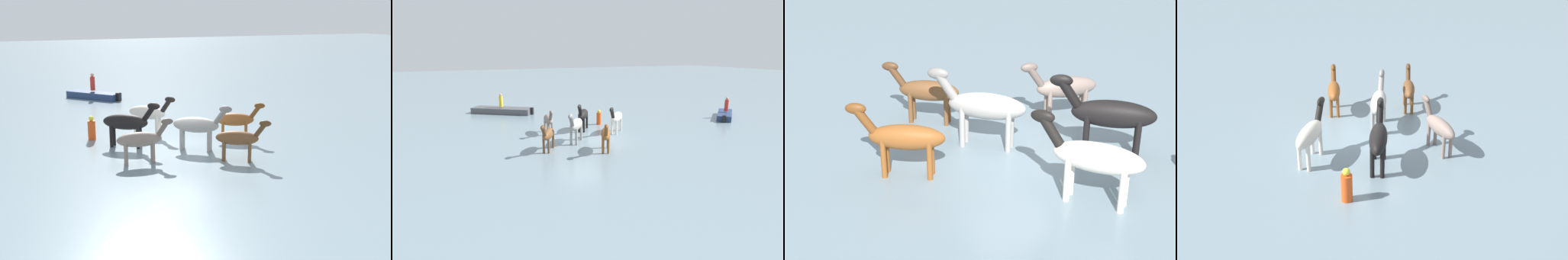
% 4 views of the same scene
% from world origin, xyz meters
% --- Properties ---
extents(ground_plane, '(164.51, 164.51, 0.00)m').
position_xyz_m(ground_plane, '(0.00, 0.00, 0.00)').
color(ground_plane, gray).
extents(horse_lead, '(2.05, 2.06, 1.96)m').
position_xyz_m(horse_lead, '(0.50, -2.85, 1.08)').
color(horse_lead, silver).
rests_on(horse_lead, ground_plane).
extents(horse_gray_outer, '(2.21, 1.34, 1.79)m').
position_xyz_m(horse_gray_outer, '(-2.96, -0.25, 0.98)').
color(horse_gray_outer, brown).
rests_on(horse_gray_outer, ground_plane).
extents(horse_chestnut_trailing, '(2.30, 0.74, 1.78)m').
position_xyz_m(horse_chestnut_trailing, '(2.12, 1.48, 0.98)').
color(horse_chestnut_trailing, gray).
rests_on(horse_chestnut_trailing, ground_plane).
extents(horse_mid_herd, '(2.33, 1.88, 2.03)m').
position_xyz_m(horse_mid_herd, '(-0.66, 0.61, 1.12)').
color(horse_mid_herd, '#9E9993').
rests_on(horse_mid_herd, ground_plane).
extents(horse_dun_straggler, '(2.06, 1.47, 1.72)m').
position_xyz_m(horse_dun_straggler, '(-1.59, 2.68, 0.95)').
color(horse_dun_straggler, brown).
rests_on(horse_dun_straggler, ground_plane).
extents(horse_pinto_flank, '(2.42, 1.82, 2.06)m').
position_xyz_m(horse_pinto_flank, '(2.03, -1.02, 1.13)').
color(horse_pinto_flank, black).
rests_on(horse_pinto_flank, ground_plane).
extents(buoy_channel_marker, '(0.36, 0.36, 1.14)m').
position_xyz_m(buoy_channel_marker, '(3.29, -2.90, 0.51)').
color(buoy_channel_marker, '#E54C19').
rests_on(buoy_channel_marker, ground_plane).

